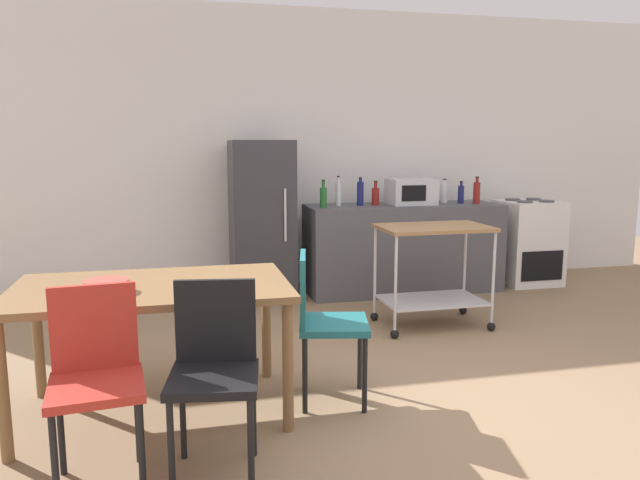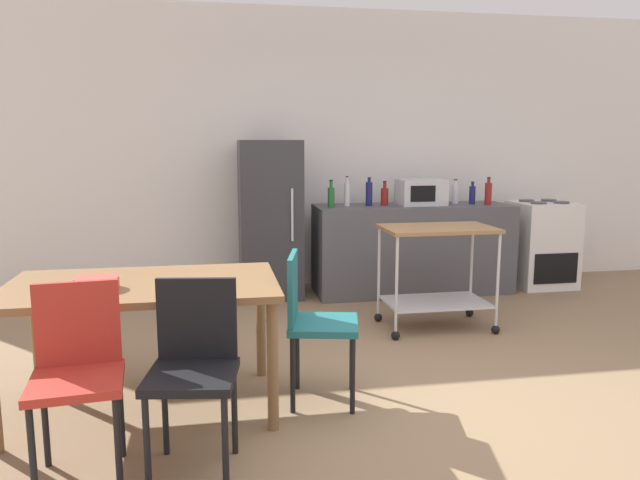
# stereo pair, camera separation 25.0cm
# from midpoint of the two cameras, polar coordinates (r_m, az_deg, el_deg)

# --- Properties ---
(ground_plane) EXTENTS (12.00, 12.00, 0.00)m
(ground_plane) POSITION_cam_midpoint_polar(r_m,az_deg,el_deg) (3.73, 10.40, -15.06)
(ground_plane) COLOR #8C7051
(back_wall) EXTENTS (8.40, 0.12, 2.90)m
(back_wall) POSITION_cam_midpoint_polar(r_m,az_deg,el_deg) (6.50, 0.73, 8.55)
(back_wall) COLOR white
(back_wall) RESTS_ON ground_plane
(kitchen_counter) EXTENTS (2.00, 0.64, 0.90)m
(kitchen_counter) POSITION_cam_midpoint_polar(r_m,az_deg,el_deg) (6.25, 9.90, -0.83)
(kitchen_counter) COLOR #4C4C51
(kitchen_counter) RESTS_ON ground_plane
(dining_table) EXTENTS (1.50, 0.90, 0.75)m
(dining_table) POSITION_cam_midpoint_polar(r_m,az_deg,el_deg) (3.51, -14.47, -5.19)
(dining_table) COLOR brown
(dining_table) RESTS_ON ground_plane
(chair_red) EXTENTS (0.44, 0.44, 0.89)m
(chair_red) POSITION_cam_midpoint_polar(r_m,az_deg,el_deg) (2.96, -19.75, -11.27)
(chair_red) COLOR #B72D23
(chair_red) RESTS_ON ground_plane
(chair_black) EXTENTS (0.46, 0.46, 0.89)m
(chair_black) POSITION_cam_midpoint_polar(r_m,az_deg,el_deg) (2.89, -9.42, -11.31)
(chair_black) COLOR black
(chair_black) RESTS_ON ground_plane
(chair_teal) EXTENTS (0.48, 0.48, 0.89)m
(chair_teal) POSITION_cam_midpoint_polar(r_m,az_deg,el_deg) (3.55, 1.32, -7.29)
(chair_teal) COLOR #1E666B
(chair_teal) RESTS_ON ground_plane
(stove_oven) EXTENTS (0.60, 0.61, 0.92)m
(stove_oven) POSITION_cam_midpoint_polar(r_m,az_deg,el_deg) (6.90, 21.23, -0.36)
(stove_oven) COLOR white
(stove_oven) RESTS_ON ground_plane
(refrigerator) EXTENTS (0.60, 0.63, 1.55)m
(refrigerator) POSITION_cam_midpoint_polar(r_m,az_deg,el_deg) (5.96, -3.56, 1.97)
(refrigerator) COLOR #333338
(refrigerator) RESTS_ON ground_plane
(kitchen_cart) EXTENTS (0.91, 0.57, 0.85)m
(kitchen_cart) POSITION_cam_midpoint_polar(r_m,az_deg,el_deg) (5.05, 12.42, -1.88)
(kitchen_cart) COLOR olive
(kitchen_cart) RESTS_ON ground_plane
(bottle_wine) EXTENTS (0.07, 0.07, 0.27)m
(bottle_wine) POSITION_cam_midpoint_polar(r_m,az_deg,el_deg) (5.85, 2.29, 4.13)
(bottle_wine) COLOR #1E6628
(bottle_wine) RESTS_ON kitchen_counter
(bottle_olive_oil) EXTENTS (0.06, 0.06, 0.30)m
(bottle_olive_oil) POSITION_cam_midpoint_polar(r_m,az_deg,el_deg) (6.02, 3.77, 4.41)
(bottle_olive_oil) COLOR silver
(bottle_olive_oil) RESTS_ON kitchen_counter
(bottle_soda) EXTENTS (0.07, 0.07, 0.28)m
(bottle_soda) POSITION_cam_midpoint_polar(r_m,az_deg,el_deg) (6.05, 5.86, 4.42)
(bottle_soda) COLOR navy
(bottle_soda) RESTS_ON kitchen_counter
(bottle_soy_sauce) EXTENTS (0.08, 0.08, 0.25)m
(bottle_soy_sauce) POSITION_cam_midpoint_polar(r_m,az_deg,el_deg) (6.11, 7.31, 4.17)
(bottle_soy_sauce) COLOR maroon
(bottle_soy_sauce) RESTS_ON kitchen_counter
(microwave) EXTENTS (0.46, 0.35, 0.26)m
(microwave) POSITION_cam_midpoint_polar(r_m,az_deg,el_deg) (6.20, 10.70, 4.47)
(microwave) COLOR silver
(microwave) RESTS_ON kitchen_counter
(bottle_hot_sauce) EXTENTS (0.07, 0.07, 0.25)m
(bottle_hot_sauce) POSITION_cam_midpoint_polar(r_m,az_deg,el_deg) (6.43, 13.80, 4.31)
(bottle_hot_sauce) COLOR silver
(bottle_hot_sauce) RESTS_ON kitchen_counter
(bottle_vinegar) EXTENTS (0.06, 0.06, 0.23)m
(bottle_vinegar) POSITION_cam_midpoint_polar(r_m,az_deg,el_deg) (6.41, 15.33, 4.17)
(bottle_vinegar) COLOR navy
(bottle_vinegar) RESTS_ON kitchen_counter
(bottle_sparkling_water) EXTENTS (0.07, 0.07, 0.28)m
(bottle_sparkling_water) POSITION_cam_midpoint_polar(r_m,az_deg,el_deg) (6.40, 16.75, 4.28)
(bottle_sparkling_water) COLOR maroon
(bottle_sparkling_water) RESTS_ON kitchen_counter
(fruit_bowl) EXTENTS (0.23, 0.23, 0.07)m
(fruit_bowl) POSITION_cam_midpoint_polar(r_m,az_deg,el_deg) (3.40, -18.46, -3.91)
(fruit_bowl) COLOR #B24C3F
(fruit_bowl) RESTS_ON dining_table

